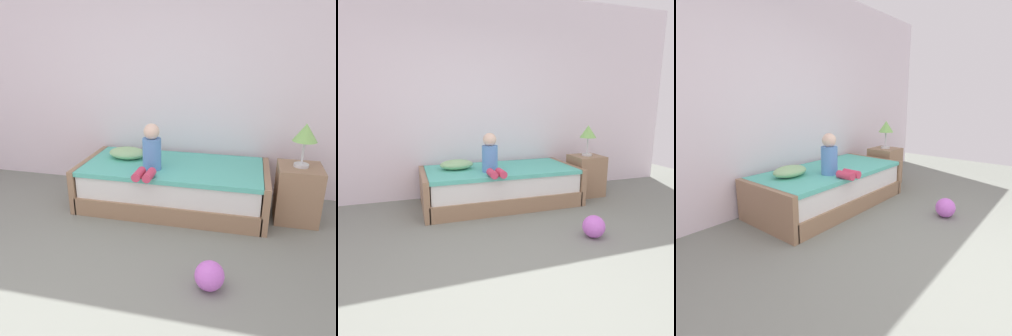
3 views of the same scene
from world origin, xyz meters
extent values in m
plane|color=gray|center=(0.00, 0.00, 0.00)|extent=(9.20, 9.20, 0.00)
cube|color=white|center=(0.00, 2.60, 1.45)|extent=(7.20, 0.10, 2.90)
cube|color=#997556|center=(0.43, 2.00, 0.10)|extent=(2.00, 1.00, 0.20)
cube|color=white|center=(0.43, 2.00, 0.33)|extent=(1.94, 0.94, 0.25)
cube|color=#59C6B2|center=(0.43, 2.00, 0.47)|extent=(1.98, 0.98, 0.05)
cube|color=#997556|center=(-0.59, 2.00, 0.25)|extent=(0.07, 1.00, 0.50)
cube|color=#997556|center=(1.45, 2.00, 0.25)|extent=(0.07, 1.00, 0.50)
cube|color=#997556|center=(1.78, 1.98, 0.30)|extent=(0.44, 0.44, 0.60)
cylinder|color=silver|center=(1.78, 1.98, 0.61)|extent=(0.15, 0.15, 0.03)
cylinder|color=silver|center=(1.78, 1.98, 0.75)|extent=(0.02, 0.02, 0.24)
cone|color=#8CCC66|center=(1.78, 1.98, 0.96)|extent=(0.24, 0.24, 0.18)
cylinder|color=#598CD1|center=(0.24, 1.82, 0.67)|extent=(0.20, 0.20, 0.34)
sphere|color=beige|center=(0.24, 1.82, 0.92)|extent=(0.17, 0.17, 0.17)
cylinder|color=#D83F60|center=(0.19, 1.52, 0.55)|extent=(0.09, 0.22, 0.09)
cylinder|color=#D83F60|center=(0.30, 1.52, 0.55)|extent=(0.09, 0.22, 0.09)
ellipsoid|color=#99CC8C|center=(-0.14, 2.10, 0.56)|extent=(0.44, 0.30, 0.13)
sphere|color=#CC66D8|center=(1.02, 0.65, 0.12)|extent=(0.23, 0.23, 0.23)
camera|label=1|loc=(1.22, -1.54, 1.81)|focal=36.62mm
camera|label=2|loc=(-0.76, -1.81, 1.36)|focal=31.92mm
camera|label=3|loc=(-2.22, -0.45, 1.39)|focal=30.16mm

